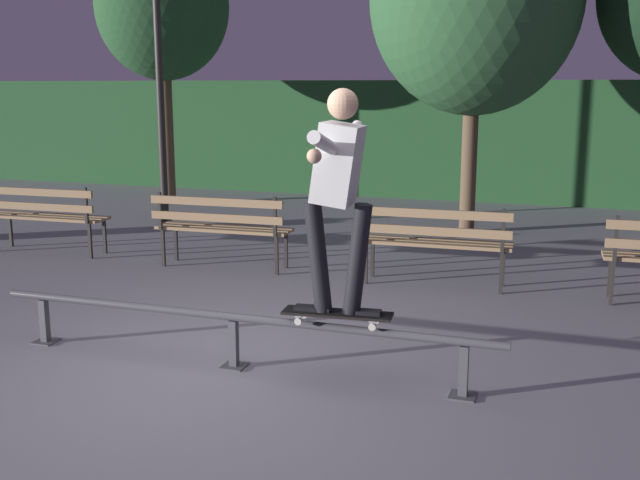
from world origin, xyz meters
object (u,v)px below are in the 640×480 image
at_px(park_bench_right_center, 434,237).
at_px(lamp_post_left, 159,57).
at_px(park_bench_leftmost, 43,212).
at_px(tree_far_left, 162,7).
at_px(skateboarder, 338,182).
at_px(park_bench_left_center, 221,223).
at_px(skateboard, 337,314).
at_px(grind_rail, 233,325).

relative_size(park_bench_right_center, lamp_post_left, 0.41).
bearing_deg(park_bench_leftmost, park_bench_right_center, 0.00).
distance_m(park_bench_leftmost, tree_far_left, 5.10).
height_order(skateboarder, park_bench_left_center, skateboarder).
bearing_deg(skateboard, skateboarder, 5.33).
xyz_separation_m(grind_rail, park_bench_left_center, (-1.49, 2.80, 0.21)).
height_order(grind_rail, lamp_post_left, lamp_post_left).
distance_m(park_bench_left_center, lamp_post_left, 3.43).
distance_m(skateboarder, park_bench_leftmost, 5.60).
bearing_deg(lamp_post_left, tree_far_left, 118.54).
height_order(grind_rail, skateboarder, skateboarder).
bearing_deg(tree_far_left, park_bench_right_center, -36.94).
bearing_deg(lamp_post_left, park_bench_left_center, -46.56).
distance_m(grind_rail, park_bench_left_center, 3.18).
distance_m(skateboarder, lamp_post_left, 6.53).
bearing_deg(park_bench_left_center, skateboard, -50.55).
bearing_deg(grind_rail, park_bench_right_center, 70.90).
relative_size(tree_far_left, lamp_post_left, 1.20).
bearing_deg(grind_rail, skateboard, -0.00).
bearing_deg(grind_rail, lamp_post_left, 125.27).
bearing_deg(park_bench_leftmost, tree_far_left, 98.73).
height_order(park_bench_right_center, lamp_post_left, lamp_post_left).
xyz_separation_m(skateboard, park_bench_left_center, (-2.30, 2.80, 0.04)).
distance_m(skateboarder, tree_far_left, 9.04).
bearing_deg(park_bench_left_center, grind_rail, -61.99).
xyz_separation_m(park_bench_left_center, lamp_post_left, (-1.94, 2.05, 1.94)).
relative_size(grind_rail, tree_far_left, 0.87).
xyz_separation_m(skateboarder, lamp_post_left, (-4.25, 4.85, 1.05)).
height_order(park_bench_leftmost, park_bench_right_center, same).
relative_size(park_bench_leftmost, park_bench_left_center, 1.00).
relative_size(skateboarder, park_bench_left_center, 0.97).
relative_size(grind_rail, park_bench_leftmost, 2.50).
bearing_deg(skateboarder, park_bench_right_center, 86.90).
xyz_separation_m(grind_rail, lamp_post_left, (-3.43, 4.85, 2.15)).
bearing_deg(park_bench_right_center, skateboarder, -93.10).
height_order(grind_rail, park_bench_leftmost, park_bench_leftmost).
height_order(park_bench_leftmost, tree_far_left, tree_far_left).
bearing_deg(grind_rail, park_bench_leftmost, 144.65).
distance_m(park_bench_left_center, park_bench_right_center, 2.46).
bearing_deg(park_bench_right_center, park_bench_left_center, 180.00).
distance_m(skateboard, park_bench_right_center, 2.80).
height_order(skateboarder, lamp_post_left, lamp_post_left).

